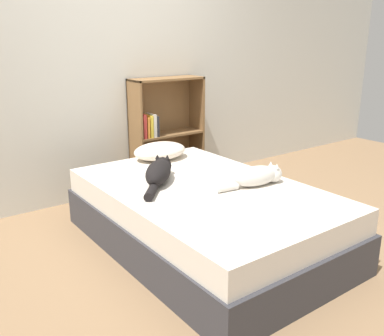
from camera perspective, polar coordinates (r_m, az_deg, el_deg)
ground_plane at (r=3.17m, az=1.61°, el=-10.19°), size 8.00×8.00×0.00m
wall_back at (r=4.03m, az=-11.06°, el=13.90°), size 8.00×0.06×2.50m
bed at (r=3.07m, az=1.64°, el=-6.51°), size 1.25×1.96×0.45m
pillow at (r=3.66m, az=-4.30°, el=2.29°), size 0.47×0.33×0.14m
cat_light at (r=3.03m, az=8.83°, el=-1.06°), size 0.53×0.20×0.15m
cat_dark at (r=3.08m, az=-4.45°, el=-0.52°), size 0.49×0.52×0.16m
bookshelf at (r=4.24m, az=-3.89°, el=4.80°), size 0.73×0.26×1.08m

